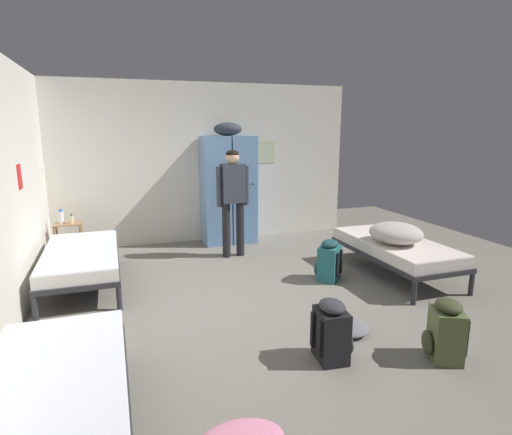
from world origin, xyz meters
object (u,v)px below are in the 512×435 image
Objects in this scene: locker_bank at (229,188)px; lotion_bottle at (72,219)px; bedding_heap at (396,233)px; bed_right at (395,248)px; backpack_black at (332,332)px; clothes_pile_grey at (347,326)px; bed_left_rear at (81,257)px; shelf_unit at (69,238)px; water_bottle at (61,217)px; backpack_olive at (445,331)px; backpack_teal at (328,261)px; bed_left_front at (53,395)px; person_traveler at (233,193)px.

locker_bank is 2.54m from lotion_bottle.
bedding_heap is at bearing -56.99° from locker_bank.
backpack_black is at bearing -138.90° from bed_right.
clothes_pile_grey is at bearing 45.33° from backpack_black.
bed_left_rear is at bearing 129.92° from backpack_black.
bedding_heap is (4.19, -2.29, 0.28)m from shelf_unit.
bed_right is at bearing -13.09° from bed_left_rear.
bed_right is 4.73m from lotion_bottle.
bed_left_rear is 4.08m from bedding_heap.
backpack_olive is (3.42, -4.16, -0.41)m from water_bottle.
water_bottle is 0.16m from lotion_bottle.
lotion_bottle is 0.32× the size of clothes_pile_grey.
backpack_teal is (-0.02, 2.07, 0.00)m from backpack_olive.
locker_bank is 2.86× the size of bedding_heap.
shelf_unit is at bearing 152.93° from bed_right.
bed_right is 2.17m from backpack_olive.
bedding_heap is 2.38m from backpack_black.
water_bottle reaches higher than backpack_teal.
shelf_unit is at bearing -14.04° from water_bottle.
bed_right is 3.45× the size of backpack_teal.
locker_bank is at bearing 61.97° from bed_left_front.
clothes_pile_grey is (2.56, 0.78, -0.33)m from bed_left_front.
shelf_unit is 0.79× the size of bedding_heap.
bedding_heap reaches higher than bed_left_rear.
bed_left_front is 1.00× the size of bed_left_rear.
backpack_olive is (0.91, -3.49, -0.74)m from person_traveler.
bed_left_rear is 3.45× the size of backpack_black.
person_traveler reaches higher than water_bottle.
bed_right is at bearing 64.18° from backpack_olive.
locker_bank is 2.97m from bed_right.
backpack_teal reaches higher than bed_left_rear.
locker_bank reaches higher than backpack_teal.
bed_left_front is at bearing -118.03° from locker_bank.
locker_bank is 2.68m from water_bottle.
locker_bank is at bearing 108.17° from backpack_teal.
bed_left_front is at bearing -85.53° from water_bottle.
bedding_heap is at bearing -14.83° from bed_left_rear.
bedding_heap is 1.32× the size of backpack_black.
bed_left_rear is (0.00, 2.95, 0.00)m from bed_left_front.
water_bottle reaches higher than bed_left_front.
bedding_heap is at bearing 39.14° from clothes_pile_grey.
shelf_unit is 5.32m from backpack_olive.
water_bottle is at bearing -176.54° from locker_bank.
backpack_black is (-1.78, -1.53, -0.37)m from bedding_heap.
backpack_olive and backpack_teal have the same top height.
person_traveler is at bearing 104.69° from backpack_olive.
backpack_olive is at bearing -51.44° from lotion_bottle.
lotion_bottle is (-4.21, 2.15, 0.25)m from bed_right.
backpack_olive is (3.34, -4.14, -0.09)m from shelf_unit.
backpack_olive is (3.27, -4.10, -0.38)m from lotion_bottle.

